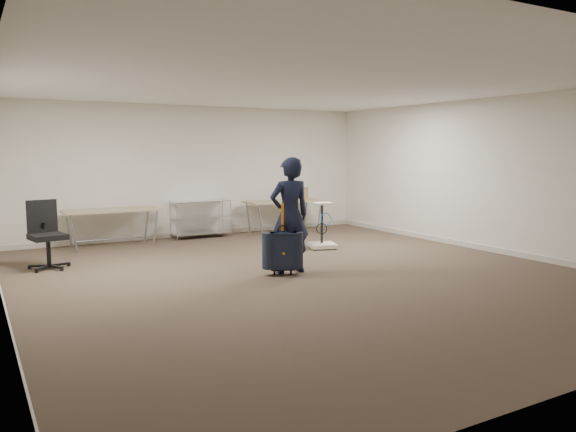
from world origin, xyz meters
TOP-DOWN VIEW (x-y plane):
  - ground at (0.00, 0.00)m, footprint 9.00×9.00m
  - room_shell at (0.00, 1.38)m, footprint 8.00×9.00m
  - folding_table_left at (-1.90, 3.95)m, footprint 1.80×0.75m
  - folding_table_right at (1.90, 3.95)m, footprint 1.80×0.75m
  - wire_shelf at (0.00, 4.20)m, footprint 1.22×0.47m
  - person at (-0.08, 0.27)m, footprint 0.67×0.47m
  - suitcase at (-0.26, 0.17)m, footprint 0.45×0.36m
  - office_chair at (-3.24, 2.42)m, footprint 0.65×0.65m
  - equipment_cart at (1.52, 1.80)m, footprint 0.60×0.60m
  - cardboard_box at (2.21, 3.87)m, footprint 0.43×0.36m

SIDE VIEW (x-z plane):
  - ground at x=0.00m, z-range 0.00..0.00m
  - room_shell at x=0.00m, z-range -4.45..4.55m
  - equipment_cart at x=1.52m, z-range -0.21..0.67m
  - office_chair at x=-3.24m, z-range -0.21..0.86m
  - suitcase at x=-0.26m, z-range -0.17..0.91m
  - wire_shelf at x=0.00m, z-range 0.04..0.84m
  - folding_table_left at x=-1.90m, z-range 0.31..1.04m
  - folding_table_right at x=1.90m, z-range 0.31..1.04m
  - cardboard_box at x=2.21m, z-range 0.73..1.02m
  - person at x=-0.08m, z-range 0.00..1.75m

